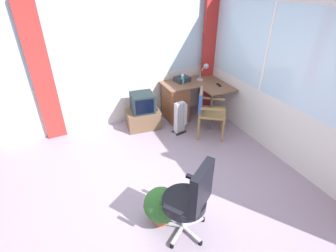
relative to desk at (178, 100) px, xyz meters
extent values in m
cube|color=gray|center=(-1.22, -2.00, -0.44)|extent=(5.32, 5.69, 0.06)
cube|color=silver|center=(-1.22, 0.37, 0.06)|extent=(4.32, 0.06, 0.95)
cube|color=silver|center=(-1.22, 0.37, 1.22)|extent=(4.23, 0.06, 1.38)
cube|color=white|center=(-1.94, 0.37, 1.22)|extent=(0.04, 0.07, 1.38)
cube|color=white|center=(-0.50, 0.37, 1.22)|extent=(0.04, 0.07, 1.38)
cube|color=silver|center=(0.97, -2.00, 0.06)|extent=(0.06, 4.69, 0.95)
cube|color=silver|center=(0.97, -2.00, 1.22)|extent=(0.06, 4.60, 1.38)
cube|color=white|center=(0.97, -1.22, 1.22)|extent=(0.07, 0.04, 1.38)
cube|color=#B32B27|center=(-2.40, 0.29, 0.79)|extent=(0.34, 0.09, 2.40)
cube|color=#B32B27|center=(0.84, 0.24, 0.79)|extent=(0.34, 0.09, 2.40)
cube|color=brown|center=(0.32, 0.02, 0.33)|extent=(1.21, 0.60, 0.02)
cube|color=brown|center=(0.62, -0.50, 0.33)|extent=(0.60, 0.44, 0.02)
cube|color=brown|center=(-0.06, 0.02, -0.05)|extent=(0.40, 0.56, 0.73)
cylinder|color=#4C4C51|center=(0.36, -0.68, -0.05)|extent=(0.04, 0.04, 0.74)
cylinder|color=#4C4C51|center=(-0.25, 0.28, -0.05)|extent=(0.04, 0.04, 0.74)
cylinder|color=#B2B7BC|center=(0.52, 0.05, 0.36)|extent=(0.13, 0.13, 0.02)
cylinder|color=#B2B7BC|center=(0.52, 0.05, 0.45)|extent=(0.02, 0.02, 0.16)
cylinder|color=#B2B7BC|center=(0.57, 0.02, 0.61)|extent=(0.05, 0.10, 0.15)
cone|color=#B2B7BC|center=(0.62, -0.02, 0.64)|extent=(0.13, 0.13, 0.12)
cube|color=black|center=(0.71, -0.37, 0.36)|extent=(0.07, 0.16, 0.02)
cylinder|color=#37B4DB|center=(0.11, 0.03, 0.43)|extent=(0.06, 0.06, 0.16)
cone|color=white|center=(0.11, 0.03, 0.54)|extent=(0.06, 0.06, 0.06)
cube|color=#2A2B30|center=(0.15, 0.13, 0.39)|extent=(0.34, 0.28, 0.09)
cylinder|color=olive|center=(0.33, -1.16, -0.18)|extent=(0.04, 0.04, 0.46)
cylinder|color=olive|center=(0.58, -0.80, -0.18)|extent=(0.04, 0.04, 0.46)
cylinder|color=olive|center=(-0.03, -0.92, -0.18)|extent=(0.04, 0.04, 0.46)
cylinder|color=olive|center=(0.21, -0.55, -0.18)|extent=(0.04, 0.04, 0.46)
cube|color=olive|center=(0.27, -0.86, 0.06)|extent=(0.67, 0.67, 0.04)
cube|color=olive|center=(0.09, -0.74, 0.29)|extent=(0.27, 0.38, 0.40)
cube|color=#30569D|center=(0.09, -0.74, 0.31)|extent=(0.30, 0.41, 0.34)
cube|color=olive|center=(0.15, -1.04, 0.24)|extent=(0.38, 0.27, 0.03)
cube|color=olive|center=(0.39, -0.67, 0.24)|extent=(0.38, 0.27, 0.03)
cube|color=#B7B7BF|center=(-1.27, -2.60, -0.37)|extent=(0.25, 0.19, 0.02)
cylinder|color=black|center=(-1.39, -2.69, -0.39)|extent=(0.05, 0.05, 0.05)
cube|color=#B7B7BF|center=(-1.12, -2.65, -0.37)|extent=(0.12, 0.28, 0.02)
cylinder|color=black|center=(-1.07, -2.79, -0.39)|extent=(0.05, 0.05, 0.05)
cube|color=#B7B7BF|center=(-1.02, -2.52, -0.37)|extent=(0.28, 0.04, 0.02)
cylinder|color=black|center=(-0.88, -2.52, -0.39)|extent=(0.05, 0.05, 0.05)
cube|color=#B7B7BF|center=(-1.12, -2.39, -0.37)|extent=(0.12, 0.28, 0.02)
cylinder|color=black|center=(-1.08, -2.25, -0.39)|extent=(0.05, 0.05, 0.05)
cube|color=#B7B7BF|center=(-1.27, -2.44, -0.37)|extent=(0.25, 0.19, 0.02)
cylinder|color=black|center=(-1.39, -2.36, -0.39)|extent=(0.05, 0.05, 0.05)
cylinder|color=#B7B7BF|center=(-1.16, -2.52, -0.17)|extent=(0.05, 0.05, 0.36)
cylinder|color=black|center=(-1.16, -2.52, 0.05)|extent=(0.50, 0.50, 0.09)
cube|color=black|center=(-1.05, -2.67, 0.35)|extent=(0.40, 0.32, 0.51)
cube|color=black|center=(-0.94, -2.36, 0.18)|extent=(0.17, 0.21, 0.04)
cube|color=black|center=(-1.38, -2.68, 0.18)|extent=(0.17, 0.21, 0.04)
cube|color=brown|center=(-0.80, -0.06, -0.23)|extent=(0.68, 0.51, 0.37)
cube|color=black|center=(-0.80, -0.06, 0.13)|extent=(0.46, 0.44, 0.36)
cube|color=black|center=(-0.82, -0.26, 0.13)|extent=(0.34, 0.05, 0.28)
cube|color=#262628|center=(-0.65, -0.08, -0.01)|extent=(0.28, 0.25, 0.07)
cube|color=silver|center=(-0.32, -0.55, -0.08)|extent=(0.04, 0.10, 0.61)
cube|color=silver|center=(-0.27, -0.55, -0.08)|extent=(0.04, 0.10, 0.61)
cube|color=silver|center=(-0.23, -0.54, -0.08)|extent=(0.04, 0.10, 0.61)
cube|color=silver|center=(-0.19, -0.53, -0.08)|extent=(0.04, 0.10, 0.61)
cube|color=silver|center=(-0.15, -0.52, -0.08)|extent=(0.04, 0.10, 0.61)
cube|color=black|center=(-0.22, -0.60, -0.40)|extent=(0.23, 0.08, 0.03)
cube|color=black|center=(-0.25, -0.47, -0.40)|extent=(0.23, 0.08, 0.03)
cube|color=silver|center=(-0.11, -0.51, -0.05)|extent=(0.07, 0.10, 0.42)
cylinder|color=#9F5D33|center=(-1.35, -2.30, -0.36)|extent=(0.22, 0.22, 0.11)
sphere|color=#2D6229|center=(-1.35, -2.30, -0.14)|extent=(0.43, 0.43, 0.43)
camera|label=1|loc=(-2.14, -4.26, 2.22)|focal=26.99mm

